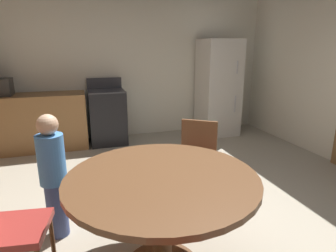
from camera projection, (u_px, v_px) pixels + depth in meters
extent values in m
plane|color=#A89E89|center=(179.00, 227.00, 2.59)|extent=(14.00, 14.00, 0.00)
cube|color=silver|center=(123.00, 63.00, 5.08)|extent=(5.65, 0.12, 2.70)
cube|color=olive|center=(28.00, 123.00, 4.48)|extent=(1.81, 0.60, 0.90)
cube|color=black|center=(108.00, 117.00, 4.84)|extent=(0.60, 0.60, 0.90)
cube|color=#38383D|center=(106.00, 91.00, 4.72)|extent=(0.60, 0.60, 0.02)
cube|color=#38383D|center=(104.00, 83.00, 4.95)|extent=(0.60, 0.04, 0.18)
cube|color=silver|center=(218.00, 88.00, 5.27)|extent=(0.68, 0.66, 1.76)
cylinder|color=#B2B2B7|center=(237.00, 67.00, 4.90)|extent=(0.02, 0.02, 0.22)
cylinder|color=#B2B2B7|center=(235.00, 104.00, 5.07)|extent=(0.02, 0.02, 0.30)
cylinder|color=brown|center=(162.00, 227.00, 2.01)|extent=(0.14, 0.14, 0.72)
cylinder|color=brown|center=(162.00, 178.00, 1.91)|extent=(1.31, 1.31, 0.04)
cylinder|color=brown|center=(53.00, 241.00, 2.08)|extent=(0.03, 0.03, 0.43)
cylinder|color=brown|center=(3.00, 246.00, 2.02)|extent=(0.03, 0.03, 0.43)
cube|color=#9E2D28|center=(15.00, 230.00, 1.83)|extent=(0.45, 0.45, 0.05)
cylinder|color=brown|center=(207.00, 196.00, 2.72)|extent=(0.03, 0.03, 0.43)
cylinder|color=brown|center=(173.00, 190.00, 2.82)|extent=(0.03, 0.03, 0.43)
cylinder|color=brown|center=(213.00, 181.00, 3.03)|extent=(0.03, 0.03, 0.43)
cylinder|color=brown|center=(183.00, 176.00, 3.14)|extent=(0.03, 0.03, 0.43)
cube|color=#9E2D28|center=(194.00, 164.00, 2.86)|extent=(0.56, 0.56, 0.05)
cube|color=brown|center=(199.00, 140.00, 2.97)|extent=(0.33, 0.25, 0.42)
cylinder|color=#3D4C84|center=(57.00, 209.00, 2.43)|extent=(0.17, 0.17, 0.50)
cylinder|color=#4784CC|center=(51.00, 159.00, 2.31)|extent=(0.31, 0.31, 0.42)
sphere|color=#D6A884|center=(47.00, 125.00, 2.23)|extent=(0.17, 0.17, 0.17)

